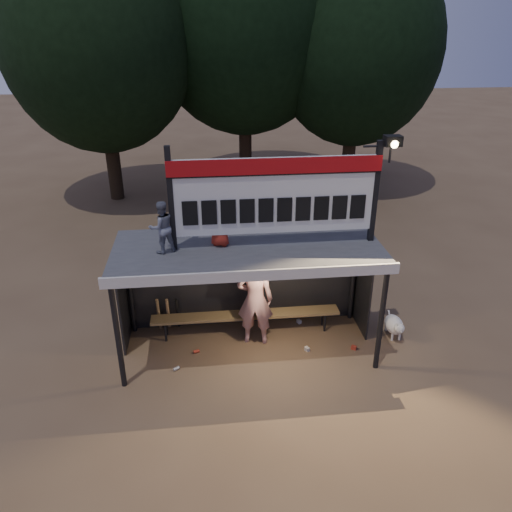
{
  "coord_description": "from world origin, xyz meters",
  "views": [
    {
      "loc": [
        -0.78,
        -8.44,
        6.15
      ],
      "look_at": [
        0.2,
        0.4,
        1.9
      ],
      "focal_mm": 35.0,
      "sensor_mm": 36.0,
      "label": 1
    }
  ],
  "objects": [
    {
      "name": "dog",
      "position": [
        3.12,
        0.07,
        0.28
      ],
      "size": [
        0.36,
        0.81,
        0.49
      ],
      "color": "white",
      "rests_on": "ground"
    },
    {
      "name": "bats",
      "position": [
        -1.65,
        0.82,
        0.43
      ],
      "size": [
        0.47,
        0.33,
        0.84
      ],
      "color": "olive",
      "rests_on": "ground"
    },
    {
      "name": "ground",
      "position": [
        0.0,
        0.0,
        0.0
      ],
      "size": [
        80.0,
        80.0,
        0.0
      ],
      "primitive_type": "plane",
      "color": "brown",
      "rests_on": "ground"
    },
    {
      "name": "tree_right",
      "position": [
        5.0,
        10.5,
        5.19
      ],
      "size": [
        6.08,
        6.08,
        8.72
      ],
      "color": "#312316",
      "rests_on": "ground"
    },
    {
      "name": "tree_left",
      "position": [
        -4.0,
        10.0,
        5.51
      ],
      "size": [
        6.46,
        6.46,
        9.27
      ],
      "color": "black",
      "rests_on": "ground"
    },
    {
      "name": "dugout_shelter",
      "position": [
        0.0,
        0.24,
        1.85
      ],
      "size": [
        5.1,
        2.08,
        2.32
      ],
      "color": "#404143",
      "rests_on": "ground"
    },
    {
      "name": "child_b",
      "position": [
        -0.5,
        0.08,
        2.78
      ],
      "size": [
        0.52,
        0.42,
        0.91
      ],
      "primitive_type": "imported",
      "rotation": [
        0.0,
        0.0,
        2.81
      ],
      "color": "#A02518",
      "rests_on": "dugout_shelter"
    },
    {
      "name": "child_a",
      "position": [
        -1.54,
        -0.12,
        2.8
      ],
      "size": [
        0.58,
        0.53,
        0.97
      ],
      "primitive_type": "imported",
      "rotation": [
        0.0,
        0.0,
        3.57
      ],
      "color": "slate",
      "rests_on": "dugout_shelter"
    },
    {
      "name": "bench",
      "position": [
        0.0,
        0.55,
        0.43
      ],
      "size": [
        4.0,
        0.35,
        0.48
      ],
      "color": "olive",
      "rests_on": "ground"
    },
    {
      "name": "tree_mid",
      "position": [
        1.0,
        11.5,
        6.17
      ],
      "size": [
        7.22,
        7.22,
        10.36
      ],
      "color": "#2F1F14",
      "rests_on": "ground"
    },
    {
      "name": "player",
      "position": [
        0.16,
        0.23,
        1.01
      ],
      "size": [
        0.8,
        0.6,
        2.01
      ],
      "primitive_type": "imported",
      "rotation": [
        0.0,
        0.0,
        2.98
      ],
      "color": "silver",
      "rests_on": "ground"
    },
    {
      "name": "scoreboard_assembly",
      "position": [
        0.56,
        -0.01,
        3.32
      ],
      "size": [
        4.1,
        0.27,
        1.99
      ],
      "color": "black",
      "rests_on": "dugout_shelter"
    },
    {
      "name": "litter",
      "position": [
        0.45,
        -0.06,
        0.04
      ],
      "size": [
        3.73,
        1.48,
        0.08
      ],
      "color": "#A12C1B",
      "rests_on": "ground"
    }
  ]
}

